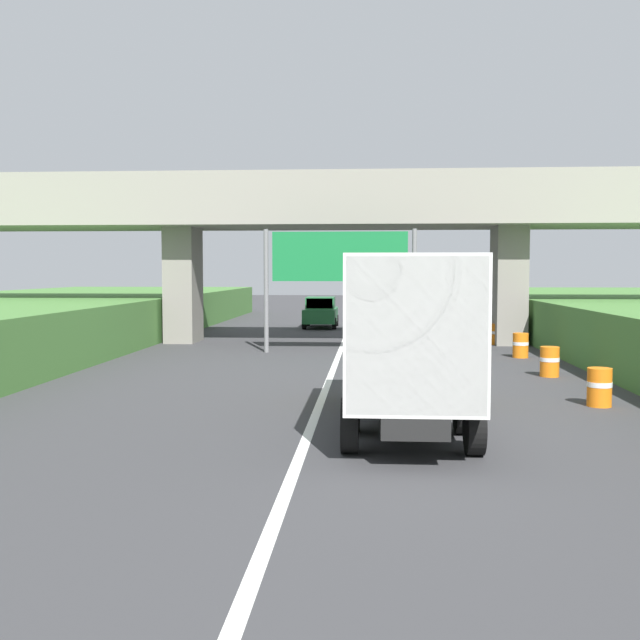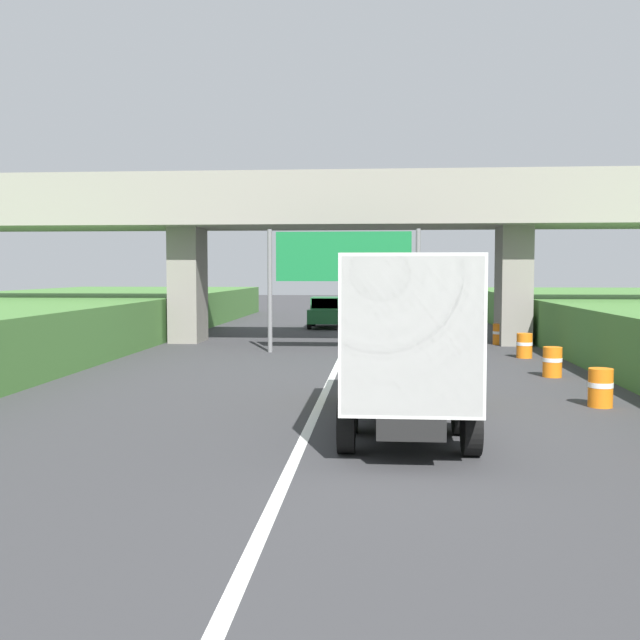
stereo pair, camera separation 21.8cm
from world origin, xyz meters
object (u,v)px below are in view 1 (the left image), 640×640
construction_barrel_3 (550,361)px  construction_barrel_4 (521,345)px  truck_blue (425,290)px  construction_barrel_5 (495,334)px  overhead_highway_sign (340,263)px  truck_yellow (406,332)px  car_green (321,312)px  construction_barrel_2 (599,387)px

construction_barrel_3 → construction_barrel_4: size_ratio=1.00×
truck_blue → construction_barrel_5: bearing=-84.4°
construction_barrel_5 → construction_barrel_3: bearing=-89.9°
overhead_highway_sign → truck_blue: 22.08m
truck_yellow → construction_barrel_5: size_ratio=8.11×
construction_barrel_3 → car_green: bearing=113.1°
overhead_highway_sign → construction_barrel_2: 13.23m
construction_barrel_4 → truck_blue: bearing=94.7°
construction_barrel_2 → construction_barrel_4: size_ratio=1.00×
construction_barrel_2 → construction_barrel_4: 9.93m
car_green → construction_barrel_2: bearing=-71.3°
construction_barrel_2 → construction_barrel_3: (0.01, 4.96, 0.00)m
construction_barrel_3 → construction_barrel_4: 4.97m
overhead_highway_sign → construction_barrel_3: size_ratio=6.53×
overhead_highway_sign → construction_barrel_4: overhead_highway_sign is taller
construction_barrel_4 → construction_barrel_5: size_ratio=1.00×
truck_yellow → construction_barrel_3: bearing=58.6°
truck_yellow → construction_barrel_2: 5.51m
overhead_highway_sign → truck_yellow: overhead_highway_sign is taller
truck_blue → construction_barrel_4: truck_blue is taller
truck_blue → overhead_highway_sign: bearing=-102.6°
overhead_highway_sign → truck_yellow: bearing=-82.1°
overhead_highway_sign → truck_blue: bearing=77.4°
truck_blue → car_green: (-6.41, -8.54, -1.08)m
car_green → construction_barrel_3: size_ratio=4.56×
overhead_highway_sign → construction_barrel_2: (6.53, -11.11, -3.00)m
truck_blue → construction_barrel_4: 22.79m
car_green → construction_barrel_2: (8.13, -24.06, -0.40)m
overhead_highway_sign → car_green: bearing=97.0°
truck_blue → construction_barrel_2: truck_blue is taller
truck_blue → truck_yellow: (-2.90, -35.22, 0.00)m
truck_blue → truck_yellow: same height
overhead_highway_sign → construction_barrel_5: size_ratio=6.53×
overhead_highway_sign → construction_barrel_4: bearing=-10.0°
overhead_highway_sign → construction_barrel_2: bearing=-59.5°
truck_yellow → construction_barrel_3: size_ratio=8.11×
construction_barrel_2 → construction_barrel_3: same height
construction_barrel_3 → construction_barrel_5: bearing=90.1°
truck_blue → car_green: truck_blue is taller
overhead_highway_sign → construction_barrel_4: size_ratio=6.53×
overhead_highway_sign → car_green: overhead_highway_sign is taller
truck_blue → car_green: bearing=-126.9°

